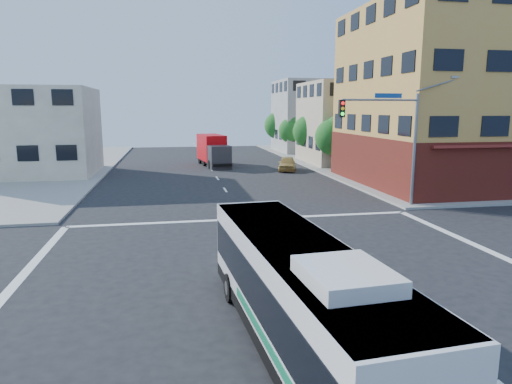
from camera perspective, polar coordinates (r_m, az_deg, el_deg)
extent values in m
plane|color=black|center=(16.68, 3.90, -11.07)|extent=(120.00, 120.00, 0.00)
cube|color=gray|center=(63.67, 27.31, 3.79)|extent=(50.00, 50.00, 0.15)
cube|color=#B68141|center=(41.19, 25.47, 10.65)|extent=(18.00, 15.00, 14.00)
cube|color=#511512|center=(41.39, 24.93, 3.73)|extent=(18.09, 15.08, 4.00)
cube|color=tan|center=(53.33, 12.74, 8.41)|extent=(12.00, 10.00, 9.00)
cube|color=#A2A29D|center=(66.41, 7.96, 9.33)|extent=(12.00, 10.00, 10.00)
cube|color=beige|center=(46.93, -26.87, 6.71)|extent=(12.00, 10.00, 8.00)
cylinder|color=slate|center=(29.84, 19.17, 4.82)|extent=(0.18, 0.18, 7.00)
cylinder|color=slate|center=(28.35, 15.32, 11.04)|extent=(5.01, 0.62, 0.12)
cube|color=black|center=(27.13, 10.66, 10.21)|extent=(0.32, 0.30, 1.00)
sphere|color=#FF0C0C|center=(26.97, 10.82, 10.85)|extent=(0.20, 0.20, 0.20)
sphere|color=yellow|center=(26.97, 10.80, 10.21)|extent=(0.20, 0.20, 0.20)
sphere|color=#19FF33|center=(26.97, 10.77, 9.57)|extent=(0.20, 0.20, 0.20)
cube|color=navy|center=(28.62, 16.22, 11.49)|extent=(1.80, 0.22, 0.28)
cube|color=gray|center=(31.31, 23.53, 13.03)|extent=(0.50, 0.22, 0.14)
cylinder|color=#3A2115|center=(46.09, 9.53, 3.84)|extent=(0.28, 0.28, 1.92)
sphere|color=#18541C|center=(45.89, 9.62, 6.82)|extent=(3.60, 3.60, 3.60)
sphere|color=#18541C|center=(45.70, 10.26, 7.92)|extent=(2.52, 2.52, 2.52)
cylinder|color=#3A2115|center=(53.63, 6.61, 4.85)|extent=(0.28, 0.28, 1.99)
sphere|color=#18541C|center=(53.45, 6.67, 7.54)|extent=(3.80, 3.80, 3.80)
sphere|color=#18541C|center=(53.25, 7.20, 8.54)|extent=(2.66, 2.66, 2.66)
cylinder|color=#3A2115|center=(61.30, 4.42, 5.52)|extent=(0.28, 0.28, 1.89)
sphere|color=#18541C|center=(61.15, 4.45, 7.67)|extent=(3.40, 3.40, 3.40)
sphere|color=#18541C|center=(60.93, 4.90, 8.46)|extent=(2.38, 2.38, 2.38)
cylinder|color=#3A2115|center=(69.03, 2.70, 6.14)|extent=(0.28, 0.28, 2.03)
sphere|color=#18541C|center=(68.89, 2.72, 8.31)|extent=(4.00, 4.00, 4.00)
sphere|color=#18541C|center=(68.66, 3.12, 9.13)|extent=(2.80, 2.80, 2.80)
cube|color=black|center=(12.19, 5.16, -17.06)|extent=(3.01, 10.72, 0.40)
cube|color=silver|center=(11.73, 5.25, -12.38)|extent=(2.99, 10.70, 2.51)
cube|color=black|center=(11.67, 5.26, -11.68)|extent=(3.01, 10.39, 1.10)
cube|color=black|center=(16.45, -0.94, -5.37)|extent=(2.06, 0.20, 1.19)
cube|color=#E5590C|center=(16.26, -0.97, -2.35)|extent=(1.68, 0.16, 0.25)
cube|color=silver|center=(11.32, 5.35, -6.76)|extent=(2.93, 10.49, 0.11)
cube|color=silver|center=(8.95, 11.21, -10.20)|extent=(1.71, 2.04, 0.32)
cube|color=#0E6F46|center=(11.31, 0.33, -16.81)|extent=(0.36, 4.83, 0.25)
cube|color=#0E6F46|center=(12.03, 11.20, -15.26)|extent=(0.36, 4.83, 0.25)
cylinder|color=black|center=(14.91, -3.23, -11.85)|extent=(0.33, 0.93, 0.92)
cylinder|color=#99999E|center=(14.89, -3.71, -11.89)|extent=(0.07, 0.46, 0.46)
cylinder|color=black|center=(15.43, 4.60, -11.08)|extent=(0.33, 0.93, 0.92)
cylinder|color=#99999E|center=(15.46, 5.04, -11.03)|extent=(0.07, 0.46, 0.46)
cube|color=#2A2A2F|center=(47.00, -4.60, 4.35)|extent=(2.38, 2.30, 2.39)
cube|color=black|center=(46.13, -4.34, 4.70)|extent=(1.92, 0.35, 0.92)
cube|color=#C2060C|center=(50.31, -5.60, 5.57)|extent=(2.93, 5.40, 2.75)
cube|color=black|center=(49.38, -5.28, 3.83)|extent=(3.07, 7.56, 0.28)
cylinder|color=black|center=(47.04, -5.78, 3.44)|extent=(0.39, 0.95, 0.92)
cylinder|color=black|center=(47.51, -3.51, 3.54)|extent=(0.39, 0.95, 0.92)
cylinder|color=black|center=(49.62, -6.48, 3.78)|extent=(0.39, 0.95, 0.92)
cylinder|color=black|center=(50.06, -4.33, 3.88)|extent=(0.39, 0.95, 0.92)
cylinder|color=black|center=(51.84, -7.03, 4.05)|extent=(0.39, 0.95, 0.92)
cylinder|color=black|center=(52.27, -4.96, 4.14)|extent=(0.39, 0.95, 0.92)
imported|color=#B69244|center=(45.69, 3.91, 3.56)|extent=(2.73, 4.39, 1.39)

